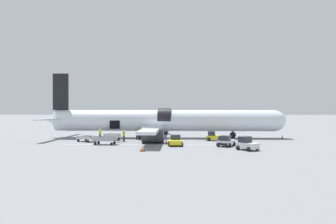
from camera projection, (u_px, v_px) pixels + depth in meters
name	position (u px, v px, depth m)	size (l,w,h in m)	color
ground_plane	(168.00, 141.00, 46.73)	(500.00, 500.00, 0.00)	slate
apron_marking_line	(156.00, 145.00, 41.27)	(27.05, 0.40, 0.01)	silver
airplane	(162.00, 121.00, 51.42)	(41.39, 32.05, 11.13)	silver
baggage_tug_lead	(226.00, 142.00, 39.53)	(2.79, 3.46, 1.43)	silver
baggage_tug_mid	(247.00, 144.00, 35.72)	(2.73, 2.86, 1.62)	silver
baggage_tug_rear	(175.00, 141.00, 40.32)	(2.12, 3.13, 1.42)	yellow
baggage_tug_spare	(213.00, 137.00, 46.79)	(2.68, 2.18, 1.47)	yellow
baggage_cart_loading	(112.00, 137.00, 47.07)	(3.37, 2.26, 1.07)	#B7BABF
baggage_cart_queued	(87.00, 139.00, 45.19)	(3.64, 2.70, 0.92)	#B7BABF
baggage_cart_empty	(105.00, 140.00, 41.36)	(4.24, 1.95, 1.16)	#999BA0
ground_crew_loader_a	(124.00, 135.00, 45.23)	(0.44, 0.63, 1.81)	#2D2D33
ground_crew_loader_b	(139.00, 134.00, 47.75)	(0.57, 0.57, 1.78)	black
ground_crew_driver	(100.00, 133.00, 48.79)	(0.58, 0.60, 1.83)	#2D2D33
ground_crew_supervisor	(137.00, 134.00, 48.70)	(0.47, 0.53, 1.55)	black
safety_cone_nose	(282.00, 137.00, 50.36)	(0.48, 0.48, 0.62)	black
safety_cone_engine_left	(143.00, 149.00, 34.57)	(0.53, 0.53, 0.66)	black
safety_cone_wingtip	(166.00, 141.00, 43.17)	(0.44, 0.44, 0.65)	black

